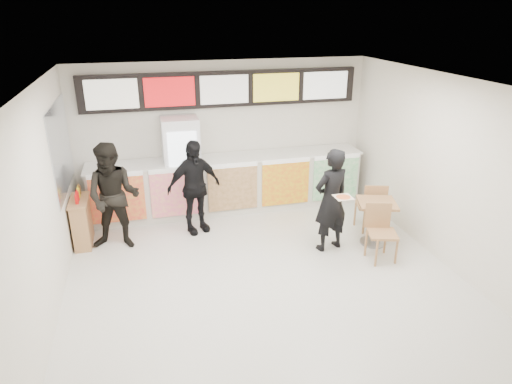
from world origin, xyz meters
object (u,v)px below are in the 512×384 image
object	(u,v)px
condiment_ledge	(82,221)
customer_main	(331,200)
service_counter	(229,184)
customer_mid	(194,187)
cafe_table	(376,215)
drinks_fridge	(182,167)
customer_left	(114,197)

from	to	relation	value
condiment_ledge	customer_main	bearing A→B (deg)	-16.81
service_counter	customer_main	distance (m)	2.50
customer_main	customer_mid	world-z (taller)	customer_main
service_counter	cafe_table	size ratio (longest dim) A/B	3.30
drinks_fridge	cafe_table	world-z (taller)	drinks_fridge
customer_main	cafe_table	bearing A→B (deg)	163.26
service_counter	condiment_ledge	world-z (taller)	service_counter
drinks_fridge	condiment_ledge	bearing A→B (deg)	-156.07
customer_left	condiment_ledge	bearing A→B (deg)	170.14
customer_left	condiment_ledge	world-z (taller)	customer_left
customer_mid	condiment_ledge	world-z (taller)	customer_mid
customer_main	condiment_ledge	world-z (taller)	customer_main
customer_main	service_counter	bearing A→B (deg)	-71.93
drinks_fridge	customer_left	size ratio (longest dim) A/B	1.06
drinks_fridge	customer_mid	size ratio (longest dim) A/B	1.13
customer_main	cafe_table	size ratio (longest dim) A/B	1.08
service_counter	condiment_ledge	xyz separation A→B (m)	(-2.82, -0.82, -0.14)
cafe_table	drinks_fridge	bearing A→B (deg)	163.09
customer_mid	condiment_ledge	size ratio (longest dim) A/B	1.74
customer_left	customer_mid	distance (m)	1.43
customer_main	condiment_ledge	xyz separation A→B (m)	(-4.16, 1.26, -0.47)
cafe_table	customer_main	bearing A→B (deg)	-164.76
drinks_fridge	customer_main	size ratio (longest dim) A/B	1.10
cafe_table	condiment_ledge	distance (m)	5.18
service_counter	customer_mid	xyz separation A→B (m)	(-0.82, -0.81, 0.31)
customer_mid	condiment_ledge	xyz separation A→B (m)	(-2.00, -0.01, -0.45)
cafe_table	condiment_ledge	size ratio (longest dim) A/B	1.65
customer_left	customer_main	bearing A→B (deg)	-1.28
service_counter	cafe_table	distance (m)	3.05
drinks_fridge	customer_main	distance (m)	3.09
drinks_fridge	customer_left	xyz separation A→B (m)	(-1.28, -1.11, -0.06)
drinks_fridge	customer_main	bearing A→B (deg)	-42.59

